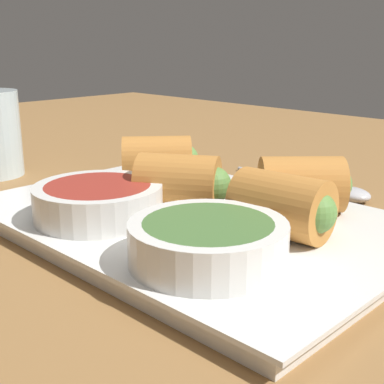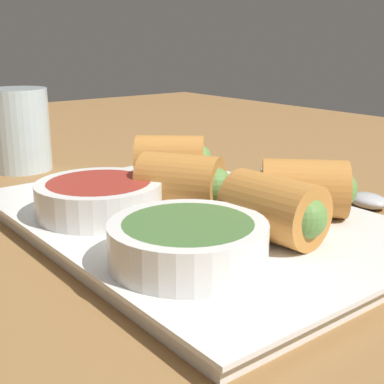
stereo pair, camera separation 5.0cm
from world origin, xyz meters
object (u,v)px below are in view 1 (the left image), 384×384
(dipping_bowl_near, at_px, (98,200))
(dipping_bowl_far, at_px, (208,241))
(spoon, at_px, (337,191))
(serving_plate, at_px, (192,223))

(dipping_bowl_near, xyz_separation_m, dipping_bowl_far, (-0.11, 0.00, 0.00))
(dipping_bowl_near, xyz_separation_m, spoon, (-0.08, -0.22, -0.02))
(dipping_bowl_near, bearing_deg, dipping_bowl_far, 178.37)
(dipping_bowl_near, distance_m, spoon, 0.23)
(dipping_bowl_near, bearing_deg, serving_plate, -127.40)
(spoon, bearing_deg, dipping_bowl_near, 71.13)
(dipping_bowl_far, bearing_deg, spoon, -79.87)
(serving_plate, bearing_deg, dipping_bowl_near, 52.60)
(serving_plate, relative_size, dipping_bowl_far, 3.43)
(spoon, bearing_deg, serving_plate, 78.89)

